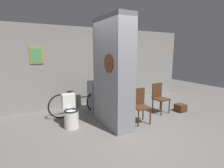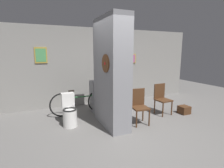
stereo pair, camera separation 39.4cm
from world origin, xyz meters
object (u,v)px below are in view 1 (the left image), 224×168
at_px(bottle_tall, 114,77).
at_px(toilet, 70,113).
at_px(chair_by_doorway, 159,97).
at_px(bicycle, 80,103).
at_px(chair_near_pillar, 140,104).

bearing_deg(bottle_tall, toilet, -155.89).
bearing_deg(chair_by_doorway, bicycle, 153.19).
distance_m(chair_near_pillar, bottle_tall, 1.37).
bearing_deg(bicycle, toilet, -123.86).
height_order(chair_near_pillar, chair_by_doorway, same).
bearing_deg(toilet, bicycle, 56.14).
bearing_deg(toilet, chair_near_pillar, -18.52).
distance_m(toilet, bicycle, 0.83).
bearing_deg(bicycle, chair_by_doorway, -22.54).
relative_size(chair_near_pillar, bottle_tall, 3.58).
height_order(chair_by_doorway, bottle_tall, bottle_tall).
xyz_separation_m(toilet, chair_near_pillar, (1.65, -0.55, 0.14)).
distance_m(toilet, chair_by_doorway, 2.65).
xyz_separation_m(toilet, bicycle, (0.46, 0.69, 0.02)).
xyz_separation_m(toilet, chair_by_doorway, (2.64, -0.22, 0.14)).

